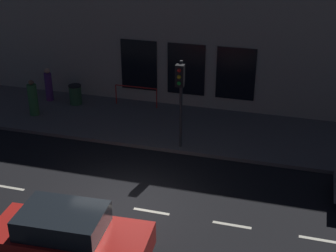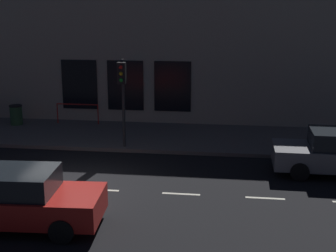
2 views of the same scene
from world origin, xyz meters
name	(u,v)px [view 2 (image 2 of 2)]	position (x,y,z in m)	size (l,w,h in m)	color
ground_plane	(71,188)	(0.00, 0.00, 0.00)	(60.00, 60.00, 0.00)	black
sidewalk	(116,135)	(6.25, 0.00, 0.07)	(4.50, 32.00, 0.15)	#5B5654
building_facade	(126,49)	(8.80, 0.00, 3.69)	(0.65, 32.00, 7.39)	#B2A893
lane_centre_line	(101,190)	(0.00, -1.00, 0.00)	(0.12, 27.20, 0.01)	beige
traffic_light	(122,85)	(4.22, -0.82, 2.71)	(0.46, 0.32, 3.55)	#2D2D30
parked_car_0	(18,199)	(-2.78, 0.47, 0.79)	(2.10, 4.46, 1.58)	red
trash_bin	(16,115)	(7.26, 5.12, 0.63)	(0.60, 0.60, 0.95)	#2D5633
red_railing	(77,109)	(7.83, 2.25, 0.87)	(0.05, 2.08, 0.97)	red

